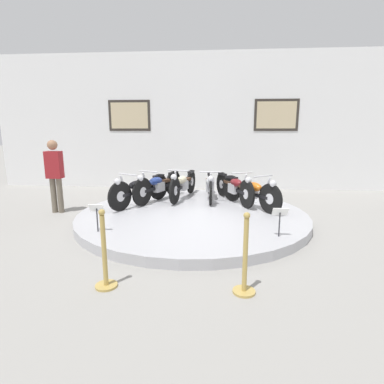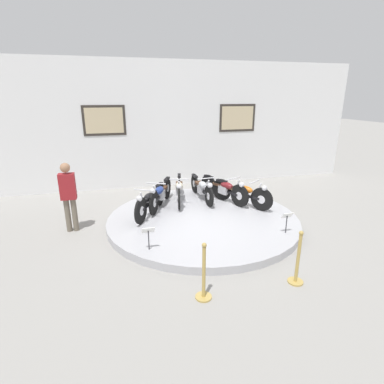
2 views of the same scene
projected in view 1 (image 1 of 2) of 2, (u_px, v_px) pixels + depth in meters
name	position (u px, v px, depth m)	size (l,w,h in m)	color
ground_plane	(193.00, 219.00, 6.67)	(60.00, 60.00, 0.00)	gray
display_platform	(193.00, 216.00, 6.66)	(4.98, 4.98, 0.18)	#ADADB2
back_wall	(202.00, 122.00, 9.90)	(14.00, 0.22, 4.40)	white
motorcycle_black	(140.00, 189.00, 7.16)	(1.02, 1.80, 0.81)	black
motorcycle_blue	(158.00, 185.00, 7.62)	(0.91, 1.86, 0.81)	black
motorcycle_cream	(183.00, 184.00, 7.86)	(0.60, 1.98, 0.81)	black
motorcycle_silver	(210.00, 185.00, 7.81)	(0.54, 1.97, 0.78)	black
motorcycle_maroon	(234.00, 187.00, 7.47)	(0.85, 1.86, 0.80)	black
motorcycle_orange	(251.00, 191.00, 6.95)	(1.19, 1.68, 0.81)	black
info_placard_front_left	(97.00, 212.00, 5.29)	(0.26, 0.11, 0.51)	#333338
info_placard_front_centre	(280.00, 216.00, 5.04)	(0.26, 0.11, 0.51)	#333338
visitor_standing	(55.00, 172.00, 7.05)	(0.36, 0.23, 1.73)	#6B6051
stanchion_post_left_of_entry	(105.00, 262.00, 3.75)	(0.28, 0.28, 1.02)	tan
stanchion_post_right_of_entry	(245.00, 267.00, 3.61)	(0.28, 0.28, 1.02)	tan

